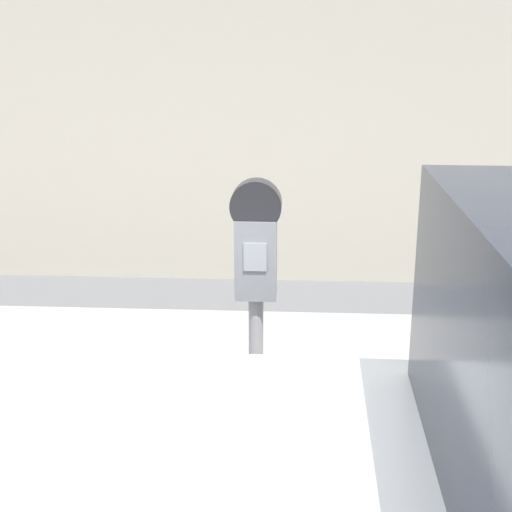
% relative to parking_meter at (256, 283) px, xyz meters
% --- Properties ---
extents(sidewalk, '(24.00, 2.80, 0.15)m').
position_rel_parking_meter_xyz_m(sidewalk, '(-0.41, 1.06, -1.16)').
color(sidewalk, '#9E9B96').
rests_on(sidewalk, ground_plane).
extents(parking_meter, '(0.22, 0.13, 1.54)m').
position_rel_parking_meter_xyz_m(parking_meter, '(0.00, 0.00, 0.00)').
color(parking_meter, gray).
rests_on(parking_meter, sidewalk).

